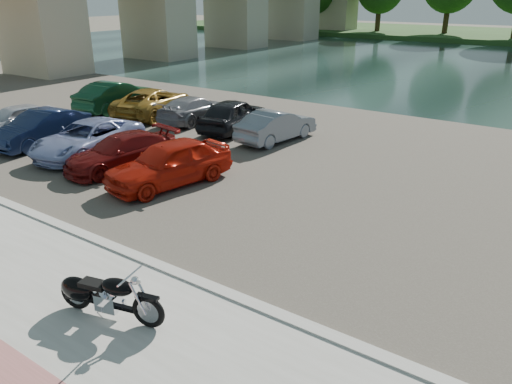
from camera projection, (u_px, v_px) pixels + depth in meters
ground at (89, 313)px, 9.88m from camera, size 200.00×200.00×0.00m
promenade at (43, 338)px, 9.11m from camera, size 60.00×6.00×0.10m
kerb at (161, 268)px, 11.38m from camera, size 60.00×0.30×0.14m
parking_lot at (337, 165)px, 18.24m from camera, size 60.00×18.00×0.04m
river at (498, 70)px, 40.29m from camera, size 120.00×40.00×0.00m
motorcycle at (101, 294)px, 9.51m from camera, size 2.29×0.93×1.05m
car_0 at (15, 119)px, 21.96m from camera, size 1.90×3.89×1.28m
car_1 at (41, 128)px, 20.33m from camera, size 1.91×4.34×1.39m
car_2 at (88, 138)px, 19.07m from camera, size 2.74×4.93×1.30m
car_3 at (122, 152)px, 17.62m from camera, size 2.37×4.41×1.22m
car_4 at (169, 163)px, 16.12m from camera, size 2.56×4.55×1.46m
car_5 at (116, 96)px, 26.26m from camera, size 1.99×4.74×1.52m
car_6 at (153, 102)px, 25.18m from camera, size 3.39×5.34×1.37m
car_7 at (194, 109)px, 24.00m from camera, size 1.90×4.27×1.22m
car_8 at (233, 115)px, 22.42m from camera, size 2.32×4.47×1.45m
car_9 at (276, 126)px, 20.91m from camera, size 1.84×4.06×1.29m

